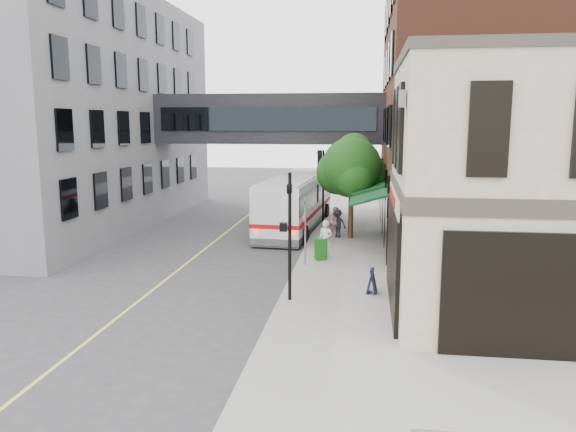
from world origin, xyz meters
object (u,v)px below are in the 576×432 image
(bus, at_px, (296,200))
(pedestrian_b, at_px, (336,222))
(pedestrian_a, at_px, (325,240))
(sandwich_board, at_px, (372,281))
(pedestrian_c, at_px, (338,224))
(newspaper_box, at_px, (321,249))

(bus, bearing_deg, pedestrian_b, -48.97)
(pedestrian_a, xyz_separation_m, sandwich_board, (2.06, -4.83, -0.45))
(pedestrian_c, relative_size, sandwich_board, 1.69)
(bus, distance_m, newspaper_box, 8.38)
(bus, height_order, pedestrian_b, bus)
(newspaper_box, bearing_deg, pedestrian_a, -2.35)
(pedestrian_a, relative_size, pedestrian_b, 1.09)
(bus, relative_size, pedestrian_a, 6.52)
(pedestrian_c, bearing_deg, bus, 154.30)
(pedestrian_b, xyz_separation_m, newspaper_box, (-0.42, -5.10, -0.33))
(bus, xyz_separation_m, sandwich_board, (4.39, -12.79, -1.15))
(pedestrian_c, distance_m, newspaper_box, 5.08)
(pedestrian_c, bearing_deg, sandwich_board, -57.08)
(pedestrian_b, distance_m, newspaper_box, 5.13)
(bus, xyz_separation_m, pedestrian_c, (2.63, -2.97, -0.83))
(pedestrian_a, distance_m, pedestrian_c, 5.00)
(pedestrian_a, distance_m, sandwich_board, 5.27)
(pedestrian_a, xyz_separation_m, newspaper_box, (-0.20, -0.07, -0.40))
(pedestrian_c, height_order, newspaper_box, pedestrian_c)
(bus, relative_size, pedestrian_b, 7.08)
(sandwich_board, bearing_deg, newspaper_box, 120.01)
(pedestrian_a, height_order, sandwich_board, pedestrian_a)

